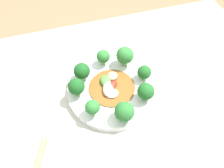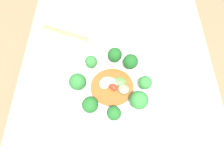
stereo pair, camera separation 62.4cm
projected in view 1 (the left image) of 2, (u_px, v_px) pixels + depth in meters
ground_plane at (113, 159)px, 1.30m from camera, size 8.00×8.00×0.00m
table at (114, 133)px, 1.01m from camera, size 1.20×0.71×0.73m
plate at (112, 90)px, 0.70m from camera, size 0.28×0.28×0.02m
broccoli_northeast at (92, 107)px, 0.61m from camera, size 0.04×0.04×0.06m
broccoli_southeast at (82, 71)px, 0.68m from camera, size 0.05×0.05×0.06m
broccoli_west at (144, 72)px, 0.69m from camera, size 0.04×0.04×0.05m
broccoli_southwest at (125, 56)px, 0.72m from camera, size 0.06×0.06×0.07m
broccoli_south at (103, 57)px, 0.73m from camera, size 0.05×0.05×0.06m
broccoli_northwest at (146, 92)px, 0.64m from camera, size 0.05×0.05×0.06m
broccoli_east at (76, 87)px, 0.65m from camera, size 0.05×0.05×0.06m
broccoli_north at (124, 112)px, 0.60m from camera, size 0.06×0.06×0.06m
stirfry_center at (110, 86)px, 0.69m from camera, size 0.15×0.15×0.02m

